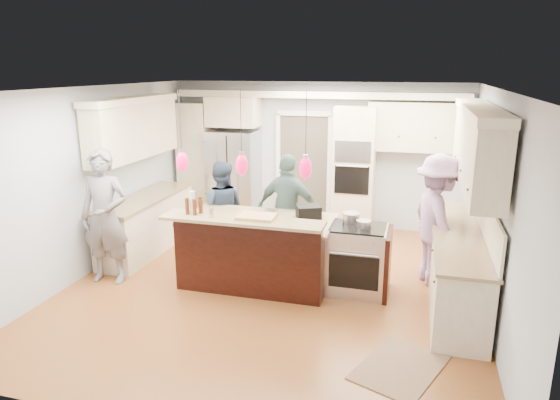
# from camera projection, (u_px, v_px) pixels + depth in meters

# --- Properties ---
(ground_plane) EXTENTS (6.00, 6.00, 0.00)m
(ground_plane) POSITION_uv_depth(u_px,v_px,m) (273.00, 285.00, 6.98)
(ground_plane) COLOR #9D622B
(ground_plane) RESTS_ON ground
(room_shell) EXTENTS (5.54, 6.04, 2.72)m
(room_shell) POSITION_uv_depth(u_px,v_px,m) (273.00, 157.00, 6.51)
(room_shell) COLOR #B2BCC6
(room_shell) RESTS_ON ground
(refrigerator) EXTENTS (0.90, 0.70, 1.80)m
(refrigerator) POSITION_uv_depth(u_px,v_px,m) (234.00, 177.00, 9.61)
(refrigerator) COLOR #B7B7BC
(refrigerator) RESTS_ON ground
(oven_column) EXTENTS (0.72, 0.69, 2.30)m
(oven_column) POSITION_uv_depth(u_px,v_px,m) (354.00, 171.00, 8.98)
(oven_column) COLOR beige
(oven_column) RESTS_ON ground
(back_upper_cabinets) EXTENTS (5.30, 0.61, 2.54)m
(back_upper_cabinets) POSITION_uv_depth(u_px,v_px,m) (276.00, 138.00, 9.31)
(back_upper_cabinets) COLOR beige
(back_upper_cabinets) RESTS_ON ground
(right_counter_run) EXTENTS (0.64, 3.10, 2.51)m
(right_counter_run) POSITION_uv_depth(u_px,v_px,m) (463.00, 221.00, 6.36)
(right_counter_run) COLOR beige
(right_counter_run) RESTS_ON ground
(left_cabinets) EXTENTS (0.64, 2.30, 2.51)m
(left_cabinets) POSITION_uv_depth(u_px,v_px,m) (142.00, 188.00, 8.08)
(left_cabinets) COLOR beige
(left_cabinets) RESTS_ON ground
(kitchen_island) EXTENTS (2.10, 1.46, 1.12)m
(kitchen_island) POSITION_uv_depth(u_px,v_px,m) (258.00, 249.00, 6.99)
(kitchen_island) COLOR black
(kitchen_island) RESTS_ON ground
(island_range) EXTENTS (0.82, 0.71, 0.92)m
(island_range) POSITION_uv_depth(u_px,v_px,m) (359.00, 259.00, 6.71)
(island_range) COLOR #B7B7BC
(island_range) RESTS_ON ground
(pendant_lights) EXTENTS (1.75, 0.15, 1.03)m
(pendant_lights) POSITION_uv_depth(u_px,v_px,m) (242.00, 165.00, 6.11)
(pendant_lights) COLOR black
(pendant_lights) RESTS_ON ground
(person_bar_end) EXTENTS (0.73, 0.51, 1.90)m
(person_bar_end) POSITION_uv_depth(u_px,v_px,m) (105.00, 217.00, 6.91)
(person_bar_end) COLOR slate
(person_bar_end) RESTS_ON ground
(person_far_left) EXTENTS (0.87, 0.74, 1.56)m
(person_far_left) POSITION_uv_depth(u_px,v_px,m) (221.00, 210.00, 7.86)
(person_far_left) COLOR #28384F
(person_far_left) RESTS_ON ground
(person_far_right) EXTENTS (1.06, 0.58, 1.72)m
(person_far_right) POSITION_uv_depth(u_px,v_px,m) (288.00, 210.00, 7.56)
(person_far_right) COLOR #476461
(person_far_right) RESTS_ON ground
(person_range_side) EXTENTS (1.08, 1.36, 1.84)m
(person_range_side) POSITION_uv_depth(u_px,v_px,m) (437.00, 220.00, 6.85)
(person_range_side) COLOR #9C7BA5
(person_range_side) RESTS_ON ground
(floor_rug) EXTENTS (1.04, 1.21, 0.01)m
(floor_rug) POSITION_uv_depth(u_px,v_px,m) (400.00, 367.00, 5.08)
(floor_rug) COLOR brown
(floor_rug) RESTS_ON ground
(water_bottle) EXTENTS (0.07, 0.07, 0.30)m
(water_bottle) POSITION_uv_depth(u_px,v_px,m) (192.00, 202.00, 6.44)
(water_bottle) COLOR silver
(water_bottle) RESTS_ON kitchen_island
(beer_bottle_a) EXTENTS (0.06, 0.06, 0.21)m
(beer_bottle_a) POSITION_uv_depth(u_px,v_px,m) (195.00, 207.00, 6.37)
(beer_bottle_a) COLOR #4E210D
(beer_bottle_a) RESTS_ON kitchen_island
(beer_bottle_b) EXTENTS (0.06, 0.06, 0.21)m
(beer_bottle_b) POSITION_uv_depth(u_px,v_px,m) (187.00, 206.00, 6.41)
(beer_bottle_b) COLOR #4E210D
(beer_bottle_b) RESTS_ON kitchen_island
(beer_bottle_c) EXTENTS (0.07, 0.07, 0.22)m
(beer_bottle_c) POSITION_uv_depth(u_px,v_px,m) (201.00, 205.00, 6.48)
(beer_bottle_c) COLOR #4E210D
(beer_bottle_c) RESTS_ON kitchen_island
(drink_can) EXTENTS (0.07, 0.07, 0.12)m
(drink_can) POSITION_uv_depth(u_px,v_px,m) (211.00, 213.00, 6.28)
(drink_can) COLOR #B7B7BC
(drink_can) RESTS_ON kitchen_island
(cutting_board) EXTENTS (0.47, 0.34, 0.04)m
(cutting_board) POSITION_uv_depth(u_px,v_px,m) (257.00, 217.00, 6.28)
(cutting_board) COLOR tan
(cutting_board) RESTS_ON kitchen_island
(pot_large) EXTENTS (0.23, 0.23, 0.14)m
(pot_large) POSITION_uv_depth(u_px,v_px,m) (351.00, 218.00, 6.75)
(pot_large) COLOR #B7B7BC
(pot_large) RESTS_ON island_range
(pot_small) EXTENTS (0.20, 0.20, 0.10)m
(pot_small) POSITION_uv_depth(u_px,v_px,m) (364.00, 224.00, 6.54)
(pot_small) COLOR #B7B7BC
(pot_small) RESTS_ON island_range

